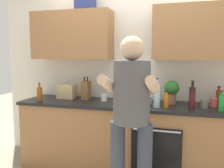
{
  "coord_description": "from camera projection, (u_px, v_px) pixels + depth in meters",
  "views": [
    {
      "loc": [
        0.61,
        -2.89,
        1.49
      ],
      "look_at": [
        -0.19,
        -0.1,
        1.15
      ],
      "focal_mm": 37.99,
      "sensor_mm": 36.0,
      "label": 1
    }
  ],
  "objects": [
    {
      "name": "back_wall_unit",
      "position": [
        133.0,
        56.0,
        3.18
      ],
      "size": [
        4.0,
        0.38,
        2.5
      ],
      "color": "silver",
      "rests_on": "ground"
    },
    {
      "name": "counter",
      "position": [
        128.0,
        137.0,
        3.04
      ],
      "size": [
        2.84,
        0.67,
        0.9
      ],
      "color": "olive",
      "rests_on": "ground"
    },
    {
      "name": "person_standing",
      "position": [
        131.0,
        111.0,
        2.18
      ],
      "size": [
        0.49,
        0.45,
        1.67
      ],
      "color": "#383D4C",
      "rests_on": "ground"
    },
    {
      "name": "bottle_soda",
      "position": [
        221.0,
        103.0,
        2.52
      ],
      "size": [
        0.06,
        0.06,
        0.23
      ],
      "color": "#198C33",
      "rests_on": "counter"
    },
    {
      "name": "bottle_wine",
      "position": [
        192.0,
        100.0,
        2.64
      ],
      "size": [
        0.07,
        0.07,
        0.25
      ],
      "color": "#471419",
      "rests_on": "counter"
    },
    {
      "name": "bottle_vinegar",
      "position": [
        219.0,
        97.0,
        2.88
      ],
      "size": [
        0.06,
        0.06,
        0.23
      ],
      "color": "brown",
      "rests_on": "counter"
    },
    {
      "name": "bottle_soy",
      "position": [
        192.0,
        96.0,
        2.76
      ],
      "size": [
        0.07,
        0.07,
        0.31
      ],
      "color": "black",
      "rests_on": "counter"
    },
    {
      "name": "bottle_water",
      "position": [
        157.0,
        96.0,
        2.73
      ],
      "size": [
        0.07,
        0.07,
        0.34
      ],
      "color": "silver",
      "rests_on": "counter"
    },
    {
      "name": "bottle_syrup",
      "position": [
        40.0,
        94.0,
        3.14
      ],
      "size": [
        0.07,
        0.07,
        0.24
      ],
      "color": "#8C4C14",
      "rests_on": "counter"
    },
    {
      "name": "bottle_juice",
      "position": [
        166.0,
        101.0,
        2.74
      ],
      "size": [
        0.06,
        0.06,
        0.19
      ],
      "color": "orange",
      "rests_on": "counter"
    },
    {
      "name": "cup_stoneware",
      "position": [
        204.0,
        104.0,
        2.7
      ],
      "size": [
        0.08,
        0.08,
        0.1
      ],
      "primitive_type": "cylinder",
      "color": "slate",
      "rests_on": "counter"
    },
    {
      "name": "cup_coffee",
      "position": [
        104.0,
        98.0,
        3.13
      ],
      "size": [
        0.08,
        0.08,
        0.09
      ],
      "primitive_type": "cylinder",
      "color": "white",
      "rests_on": "counter"
    },
    {
      "name": "cup_ceramic",
      "position": [
        213.0,
        102.0,
        2.78
      ],
      "size": [
        0.09,
        0.09,
        0.1
      ],
      "primitive_type": "cylinder",
      "color": "#BF4C47",
      "rests_on": "counter"
    },
    {
      "name": "mixing_bowl",
      "position": [
        141.0,
        100.0,
        2.98
      ],
      "size": [
        0.26,
        0.26,
        0.09
      ],
      "primitive_type": "cylinder",
      "color": "silver",
      "rests_on": "counter"
    },
    {
      "name": "knife_block",
      "position": [
        86.0,
        90.0,
        3.26
      ],
      "size": [
        0.1,
        0.14,
        0.31
      ],
      "color": "brown",
      "rests_on": "counter"
    },
    {
      "name": "potted_herb",
      "position": [
        172.0,
        90.0,
        2.94
      ],
      "size": [
        0.19,
        0.19,
        0.29
      ],
      "color": "#9E6647",
      "rests_on": "counter"
    },
    {
      "name": "grocery_bag_bread",
      "position": [
        67.0,
        91.0,
        3.33
      ],
      "size": [
        0.25,
        0.16,
        0.19
      ],
      "primitive_type": "cube",
      "rotation": [
        0.0,
        0.0,
        -0.01
      ],
      "color": "tan",
      "rests_on": "counter"
    }
  ]
}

